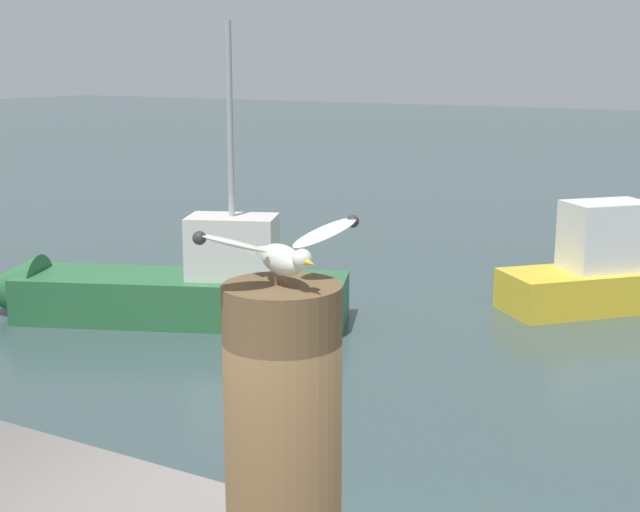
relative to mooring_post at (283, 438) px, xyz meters
The scene contains 3 objects.
mooring_post is the anchor object (origin of this frame).
seagull 0.65m from the mooring_post, 28.59° to the right, with size 0.39×0.57×0.21m.
boat_green 9.28m from the mooring_post, 133.68° to the left, with size 5.13×2.99×4.03m.
Camera 1 is at (1.68, -2.97, 3.43)m, focal length 51.49 mm.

